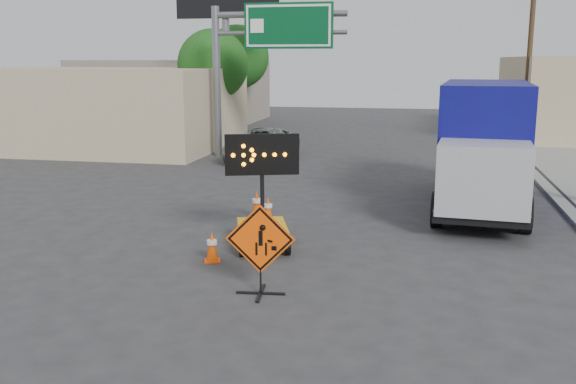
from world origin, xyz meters
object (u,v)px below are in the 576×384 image
(construction_sign, at_px, (260,248))
(arrow_board, at_px, (262,222))
(box_truck, at_px, (483,152))
(pickup_truck, at_px, (262,145))

(construction_sign, xyz_separation_m, arrow_board, (-0.73, 3.07, -0.31))
(box_truck, bearing_deg, pickup_truck, 143.04)
(construction_sign, bearing_deg, pickup_truck, 97.83)
(arrow_board, distance_m, box_truck, 7.76)
(construction_sign, relative_size, arrow_board, 0.65)
(construction_sign, height_order, arrow_board, arrow_board)
(construction_sign, distance_m, box_truck, 9.74)
(pickup_truck, xyz_separation_m, box_truck, (8.78, -7.81, 1.00))
(arrow_board, relative_size, pickup_truck, 0.54)
(construction_sign, distance_m, pickup_truck, 16.79)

